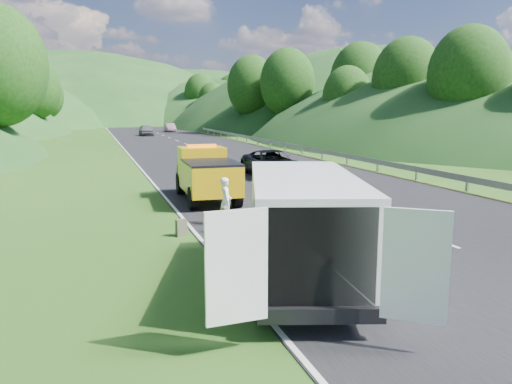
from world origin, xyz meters
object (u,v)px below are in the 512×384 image
object	(u,v)px
tow_truck	(206,174)
passing_suv	(271,176)
worker	(408,303)
suitcase	(181,228)
woman	(226,225)
child	(225,234)
spare_tire	(370,314)
white_van	(303,221)

from	to	relation	value
tow_truck	passing_suv	distance (m)	8.25
worker	suitcase	xyz separation A→B (m)	(-3.55, 6.99, 0.27)
tow_truck	woman	xyz separation A→B (m)	(-0.41, -4.85, -1.17)
child	worker	world-z (taller)	worker
tow_truck	child	bearing A→B (deg)	-94.95
worker	spare_tire	xyz separation A→B (m)	(-1.04, -0.20, 0.00)
woman	suitcase	xyz separation A→B (m)	(-1.73, -0.96, 0.27)
tow_truck	woman	bearing A→B (deg)	-92.61
tow_truck	child	size ratio (longest dim) A/B	6.27
woman	suitcase	size ratio (longest dim) A/B	3.08
spare_tire	white_van	bearing A→B (deg)	103.35
tow_truck	suitcase	bearing A→B (deg)	-107.99
tow_truck	worker	world-z (taller)	tow_truck
child	passing_suv	world-z (taller)	passing_suv
woman	spare_tire	size ratio (longest dim) A/B	2.42
white_van	child	xyz separation A→B (m)	(-0.59, 4.85, -1.43)
tow_truck	passing_suv	world-z (taller)	tow_truck
white_van	suitcase	world-z (taller)	white_van
tow_truck	child	xyz separation A→B (m)	(-0.75, -5.96, -1.17)
white_van	worker	xyz separation A→B (m)	(1.56, -1.99, -1.43)
white_van	worker	world-z (taller)	white_van
passing_suv	worker	bearing A→B (deg)	-100.50
white_van	suitcase	bearing A→B (deg)	129.09
tow_truck	woman	world-z (taller)	tow_truck
tow_truck	woman	distance (m)	5.00
spare_tire	passing_suv	bearing A→B (deg)	75.54
child	suitcase	bearing A→B (deg)	-165.25
spare_tire	worker	bearing A→B (deg)	11.04
white_van	spare_tire	bearing A→B (deg)	-59.20
spare_tire	passing_suv	world-z (taller)	passing_suv
white_van	worker	distance (m)	2.91
white_van	passing_suv	bearing A→B (deg)	89.61
child	woman	bearing A→B (deg)	93.86
tow_truck	worker	bearing A→B (deg)	-81.50
child	passing_suv	distance (m)	13.58
worker	passing_suv	world-z (taller)	worker
worker	passing_suv	distance (m)	19.39
tow_truck	worker	distance (m)	12.93
tow_truck	spare_tire	bearing A→B (deg)	-86.16
child	spare_tire	xyz separation A→B (m)	(1.12, -7.04, 0.00)
suitcase	spare_tire	distance (m)	7.62
white_van	spare_tire	size ratio (longest dim) A/B	11.26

